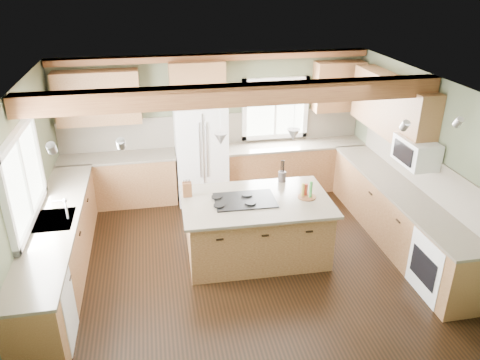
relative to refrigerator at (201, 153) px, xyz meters
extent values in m
plane|color=black|center=(0.30, -2.12, -0.90)|extent=(5.60, 5.60, 0.00)
plane|color=silver|center=(0.30, -2.12, 1.70)|extent=(5.60, 5.60, 0.00)
plane|color=#4D583E|center=(0.30, 0.38, 0.40)|extent=(5.60, 0.00, 5.60)
plane|color=#4D583E|center=(-2.50, -2.12, 0.40)|extent=(0.00, 5.00, 5.00)
plane|color=#4D583E|center=(3.10, -2.12, 0.40)|extent=(0.00, 5.00, 5.00)
cube|color=#522817|center=(0.30, -2.02, 1.57)|extent=(5.55, 0.26, 0.26)
cube|color=#522817|center=(0.30, 0.28, 1.64)|extent=(5.55, 0.20, 0.10)
cube|color=brown|center=(0.30, 0.36, 0.31)|extent=(5.58, 0.03, 0.58)
cube|color=brown|center=(3.08, -2.07, 0.31)|extent=(0.03, 3.70, 0.58)
cube|color=brown|center=(-1.49, 0.08, -0.46)|extent=(2.02, 0.60, 0.88)
cube|color=#4B4237|center=(-1.49, 0.08, 0.00)|extent=(2.06, 0.64, 0.04)
cube|color=brown|center=(1.79, 0.08, -0.46)|extent=(2.62, 0.60, 0.88)
cube|color=#4B4237|center=(1.79, 0.08, 0.00)|extent=(2.66, 0.64, 0.04)
cube|color=brown|center=(-2.20, -2.07, -0.46)|extent=(0.60, 3.70, 0.88)
cube|color=#4B4237|center=(-2.20, -2.07, 0.00)|extent=(0.64, 3.74, 0.04)
cube|color=brown|center=(2.80, -2.07, -0.46)|extent=(0.60, 3.70, 0.88)
cube|color=#4B4237|center=(2.80, -2.07, 0.00)|extent=(0.64, 3.74, 0.04)
cube|color=brown|center=(-1.69, 0.21, 1.05)|extent=(1.40, 0.35, 0.90)
cube|color=brown|center=(0.00, 0.21, 1.25)|extent=(0.96, 0.35, 0.70)
cube|color=brown|center=(2.92, -1.22, 1.05)|extent=(0.35, 2.20, 0.90)
cube|color=brown|center=(2.60, 0.21, 1.05)|extent=(0.90, 0.35, 0.90)
cube|color=white|center=(-2.48, -2.07, 0.65)|extent=(0.04, 1.60, 1.05)
cube|color=white|center=(1.45, 0.36, 0.65)|extent=(1.10, 0.04, 1.00)
cube|color=#262628|center=(-2.20, -2.07, 0.01)|extent=(0.50, 0.65, 0.03)
cylinder|color=#B2B2B7|center=(-2.02, -2.07, 0.15)|extent=(0.02, 0.02, 0.28)
cube|color=white|center=(-2.19, -3.37, -0.47)|extent=(0.60, 0.60, 0.84)
cube|color=white|center=(2.79, -3.37, -0.47)|extent=(0.60, 0.72, 0.84)
cube|color=white|center=(2.88, -2.17, 0.65)|extent=(0.40, 0.70, 0.38)
cone|color=#B2B2B7|center=(0.07, -2.01, 0.98)|extent=(0.18, 0.18, 0.16)
cone|color=#B2B2B7|center=(1.07, -2.03, 0.98)|extent=(0.18, 0.18, 0.16)
cube|color=white|center=(0.00, 0.00, 0.00)|extent=(0.90, 0.74, 1.80)
cube|color=brown|center=(0.57, -2.02, -0.46)|extent=(2.03, 1.27, 0.88)
cube|color=#4B4237|center=(0.57, -2.02, 0.00)|extent=(2.17, 1.41, 0.04)
cube|color=black|center=(0.40, -2.02, 0.03)|extent=(0.88, 0.60, 0.02)
cube|color=brown|center=(-0.40, -1.71, 0.13)|extent=(0.13, 0.10, 0.22)
cylinder|color=#443C37|center=(1.10, -1.48, 0.10)|extent=(0.13, 0.13, 0.16)
camera|label=1|loc=(-0.79, -7.84, 3.11)|focal=35.00mm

